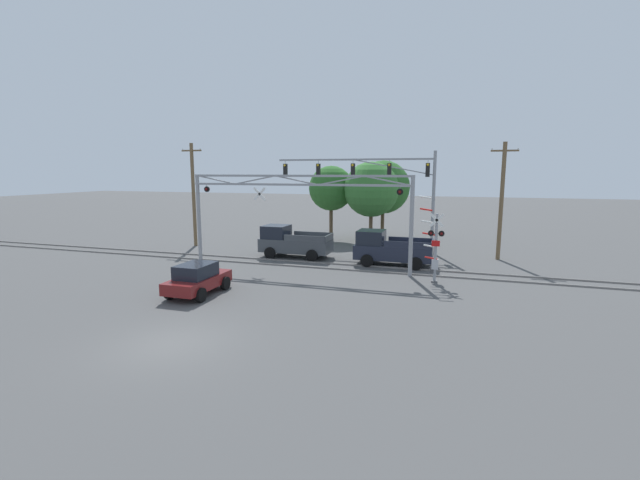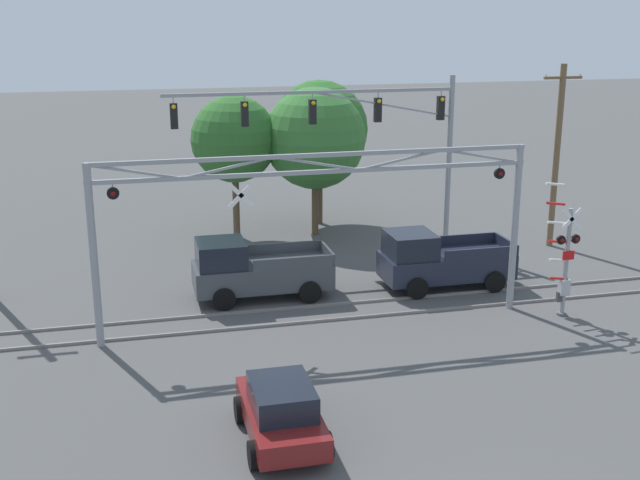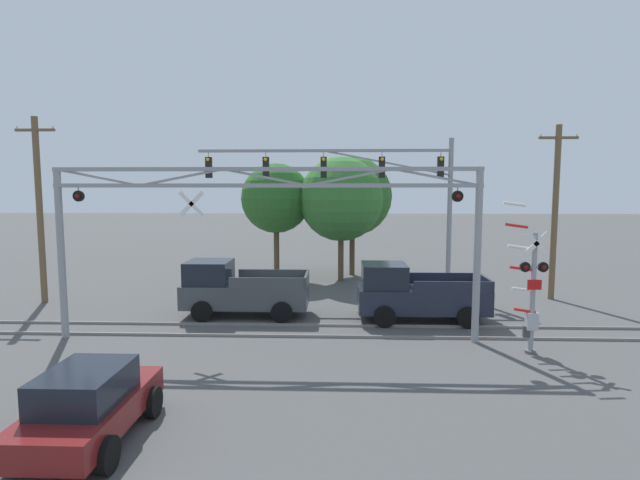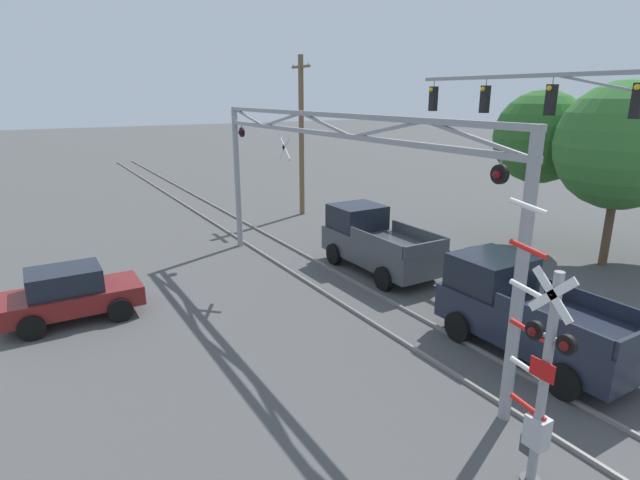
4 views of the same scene
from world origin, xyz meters
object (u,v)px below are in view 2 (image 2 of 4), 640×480
at_px(crossing_signal_mast, 564,264).
at_px(utility_pole_right, 557,154).
at_px(traffic_signal_span, 369,127).
at_px(pickup_truck_following, 439,261).
at_px(background_tree_far_left_verge, 319,129).
at_px(sedan_waiting, 281,411).
at_px(pickup_truck_lead, 254,270).
at_px(background_tree_far_right_verge, 315,138).
at_px(background_tree_beyond_span, 234,139).
at_px(crossing_gantry, 317,204).

relative_size(crossing_signal_mast, utility_pole_right, 0.59).
bearing_deg(crossing_signal_mast, utility_pole_right, 63.19).
height_order(traffic_signal_span, utility_pole_right, utility_pole_right).
distance_m(pickup_truck_following, background_tree_far_left_verge, 11.39).
bearing_deg(sedan_waiting, pickup_truck_lead, 84.35).
bearing_deg(background_tree_far_right_verge, pickup_truck_following, -71.37).
xyz_separation_m(crossing_signal_mast, background_tree_beyond_span, (-9.70, 12.81, 2.77)).
relative_size(crossing_gantry, background_tree_beyond_span, 2.18).
bearing_deg(background_tree_beyond_span, traffic_signal_span, -34.53).
bearing_deg(crossing_signal_mast, pickup_truck_following, 128.81).
relative_size(crossing_gantry, pickup_truck_lead, 2.86).
bearing_deg(sedan_waiting, background_tree_beyond_span, 85.28).
bearing_deg(crossing_signal_mast, crossing_gantry, 172.61).
bearing_deg(pickup_truck_following, background_tree_far_left_verge, 101.75).
bearing_deg(pickup_truck_lead, crossing_gantry, -63.66).
bearing_deg(crossing_signal_mast, background_tree_far_left_verge, 110.15).
relative_size(pickup_truck_lead, utility_pole_right, 0.62).
bearing_deg(traffic_signal_span, pickup_truck_lead, -140.93).
bearing_deg(pickup_truck_following, background_tree_far_right_verge, 108.63).
height_order(utility_pole_right, background_tree_beyond_span, utility_pole_right).
bearing_deg(pickup_truck_lead, crossing_signal_mast, -23.18).
distance_m(crossing_gantry, background_tree_beyond_span, 11.75).
bearing_deg(background_tree_beyond_span, utility_pole_right, -19.28).
relative_size(pickup_truck_following, utility_pole_right, 0.62).
distance_m(pickup_truck_lead, pickup_truck_following, 7.17).
height_order(sedan_waiting, background_tree_far_left_verge, background_tree_far_left_verge).
relative_size(traffic_signal_span, pickup_truck_following, 2.49).
height_order(background_tree_far_left_verge, background_tree_far_right_verge, background_tree_far_left_verge).
height_order(pickup_truck_lead, background_tree_beyond_span, background_tree_beyond_span).
height_order(crossing_signal_mast, background_tree_far_right_verge, background_tree_far_right_verge).
xyz_separation_m(crossing_signal_mast, utility_pole_right, (4.05, 8.00, 2.33)).
relative_size(pickup_truck_lead, background_tree_far_left_verge, 0.71).
relative_size(traffic_signal_span, background_tree_far_left_verge, 1.76).
relative_size(crossing_signal_mast, pickup_truck_lead, 0.95).
distance_m(sedan_waiting, background_tree_beyond_span, 19.34).
xyz_separation_m(traffic_signal_span, utility_pole_right, (8.41, -1.14, -1.32)).
xyz_separation_m(sedan_waiting, background_tree_far_right_verge, (5.29, 18.48, 3.83)).
relative_size(crossing_signal_mast, traffic_signal_span, 0.39).
relative_size(pickup_truck_lead, background_tree_far_right_verge, 0.73).
distance_m(sedan_waiting, utility_pole_right, 21.08).
relative_size(pickup_truck_following, background_tree_far_right_verge, 0.72).
distance_m(pickup_truck_following, sedan_waiting, 12.85).
bearing_deg(crossing_gantry, background_tree_far_right_verge, 76.84).
bearing_deg(utility_pole_right, background_tree_far_right_verge, 156.28).
height_order(pickup_truck_following, background_tree_beyond_span, background_tree_beyond_span).
height_order(crossing_signal_mast, traffic_signal_span, traffic_signal_span).
distance_m(traffic_signal_span, utility_pole_right, 8.59).
bearing_deg(background_tree_beyond_span, crossing_gantry, -84.68).
relative_size(crossing_gantry, traffic_signal_span, 1.16).
relative_size(crossing_signal_mast, sedan_waiting, 1.27).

